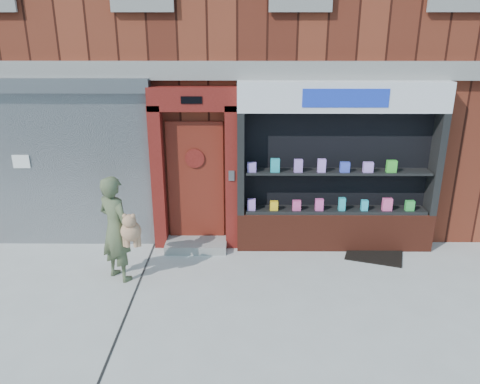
{
  "coord_description": "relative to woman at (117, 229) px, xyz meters",
  "views": [
    {
      "loc": [
        0.1,
        -6.0,
        3.86
      ],
      "look_at": [
        0.05,
        1.0,
        1.35
      ],
      "focal_mm": 35.0,
      "sensor_mm": 36.0,
      "label": 1
    }
  ],
  "objects": [
    {
      "name": "doormat",
      "position": [
        4.29,
        0.81,
        -0.86
      ],
      "size": [
        1.12,
        0.94,
        0.02
      ],
      "primitive_type": "cube",
      "rotation": [
        0.0,
        0.0,
        -0.32
      ],
      "color": "black",
      "rests_on": "ground"
    },
    {
      "name": "woman",
      "position": [
        0.0,
        0.0,
        0.0
      ],
      "size": [
        0.81,
        0.7,
        1.72
      ],
      "color": "#4C583A",
      "rests_on": "ground"
    },
    {
      "name": "ground",
      "position": [
        1.86,
        -0.65,
        -0.87
      ],
      "size": [
        80.0,
        80.0,
        0.0
      ],
      "primitive_type": "plane",
      "color": "#9E9E99",
      "rests_on": "ground"
    },
    {
      "name": "building",
      "position": [
        1.86,
        5.34,
        3.13
      ],
      "size": [
        12.0,
        8.16,
        8.0
      ],
      "color": "#4D1B11",
      "rests_on": "ground"
    },
    {
      "name": "shutter_bay",
      "position": [
        -1.14,
        1.28,
        0.85
      ],
      "size": [
        3.1,
        0.3,
        3.04
      ],
      "color": "gray",
      "rests_on": "ground"
    },
    {
      "name": "red_door_bay",
      "position": [
        1.11,
        1.21,
        0.59
      ],
      "size": [
        1.52,
        0.58,
        2.9
      ],
      "color": "#55120E",
      "rests_on": "ground"
    },
    {
      "name": "pharmacy_bay",
      "position": [
        3.61,
        1.16,
        0.51
      ],
      "size": [
        3.5,
        0.41,
        3.0
      ],
      "color": "maroon",
      "rests_on": "ground"
    }
  ]
}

